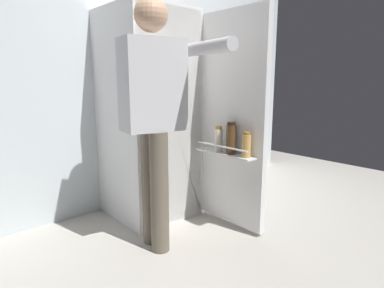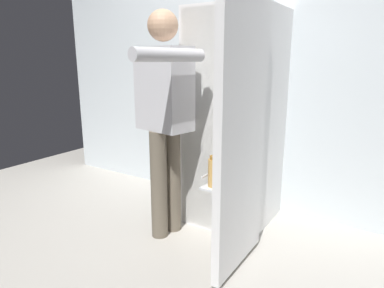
{
  "view_description": "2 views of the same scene",
  "coord_description": "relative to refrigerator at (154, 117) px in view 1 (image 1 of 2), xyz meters",
  "views": [
    {
      "loc": [
        -1.48,
        -1.64,
        1.11
      ],
      "look_at": [
        -0.05,
        -0.02,
        0.69
      ],
      "focal_mm": 30.44,
      "sensor_mm": 36.0,
      "label": 1
    },
    {
      "loc": [
        1.11,
        -1.81,
        1.27
      ],
      "look_at": [
        -0.03,
        -0.02,
        0.75
      ],
      "focal_mm": 31.41,
      "sensor_mm": 36.0,
      "label": 2
    }
  ],
  "objects": [
    {
      "name": "person",
      "position": [
        -0.32,
        -0.46,
        0.13
      ],
      "size": [
        0.52,
        0.74,
        1.6
      ],
      "color": "#665B4C",
      "rests_on": "ground_plane"
    },
    {
      "name": "kitchen_wall",
      "position": [
        -0.02,
        0.42,
        0.38
      ],
      "size": [
        4.4,
        0.1,
        2.4
      ],
      "primitive_type": "cube",
      "color": "silver",
      "rests_on": "ground_plane"
    },
    {
      "name": "refrigerator",
      "position": [
        0.0,
        0.0,
        0.0
      ],
      "size": [
        0.67,
        1.24,
        1.65
      ],
      "color": "white",
      "rests_on": "ground_plane"
    },
    {
      "name": "ground_plane",
      "position": [
        -0.02,
        -0.52,
        -0.82
      ],
      "size": [
        5.78,
        5.78,
        0.0
      ],
      "primitive_type": "plane",
      "color": "#B7B2A8"
    }
  ]
}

